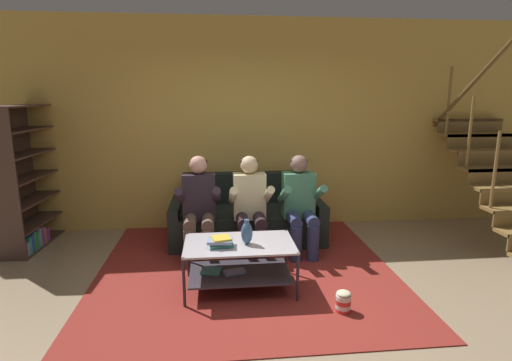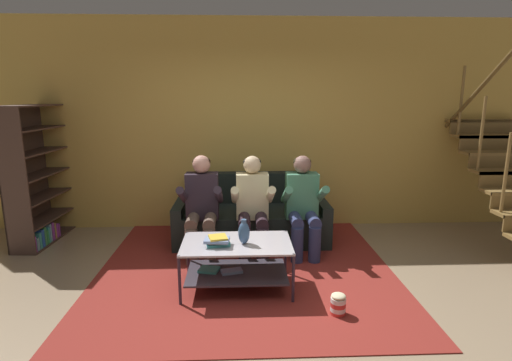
{
  "view_description": "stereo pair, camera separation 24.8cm",
  "coord_description": "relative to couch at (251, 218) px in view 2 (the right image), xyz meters",
  "views": [
    {
      "loc": [
        -0.39,
        -3.17,
        1.88
      ],
      "look_at": [
        0.03,
        0.87,
        1.0
      ],
      "focal_mm": 28.0,
      "sensor_mm": 36.0,
      "label": 1
    },
    {
      "loc": [
        -0.14,
        -3.19,
        1.88
      ],
      "look_at": [
        0.03,
        0.87,
        1.0
      ],
      "focal_mm": 28.0,
      "sensor_mm": 36.0,
      "label": 2
    }
  ],
  "objects": [
    {
      "name": "popcorn_tub",
      "position": [
        0.69,
        -1.94,
        -0.17
      ],
      "size": [
        0.13,
        0.13,
        0.2
      ],
      "color": "red",
      "rests_on": "ground"
    },
    {
      "name": "area_rug",
      "position": [
        -0.09,
        -0.83,
        -0.27
      ],
      "size": [
        3.17,
        3.35,
        0.01
      ],
      "color": "maroon",
      "rests_on": "ground"
    },
    {
      "name": "ground",
      "position": [
        -0.01,
        -1.87,
        -0.28
      ],
      "size": [
        16.8,
        16.8,
        0.0
      ],
      "primitive_type": "plane",
      "color": "gray"
    },
    {
      "name": "bookshelf",
      "position": [
        -2.76,
        0.01,
        0.45
      ],
      "size": [
        0.39,
        1.07,
        1.76
      ],
      "color": "#47322B",
      "rests_on": "ground"
    },
    {
      "name": "person_seated_right",
      "position": [
        0.6,
        -0.54,
        0.36
      ],
      "size": [
        0.5,
        0.58,
        1.17
      ],
      "color": "navy",
      "rests_on": "ground"
    },
    {
      "name": "person_seated_left",
      "position": [
        -0.6,
        -0.54,
        0.37
      ],
      "size": [
        0.5,
        0.58,
        1.19
      ],
      "color": "brown",
      "rests_on": "ground"
    },
    {
      "name": "person_seated_middle",
      "position": [
        0.0,
        -0.54,
        0.36
      ],
      "size": [
        0.5,
        0.58,
        1.18
      ],
      "color": "#2B1C24",
      "rests_on": "ground"
    },
    {
      "name": "back_partition",
      "position": [
        -0.01,
        0.59,
        1.17
      ],
      "size": [
        8.4,
        0.12,
        2.9
      ],
      "primitive_type": "cube",
      "color": "gold",
      "rests_on": "ground"
    },
    {
      "name": "vase",
      "position": [
        -0.11,
        -1.44,
        0.32
      ],
      "size": [
        0.11,
        0.11,
        0.24
      ],
      "color": "#3A5983",
      "rests_on": "coffee_table"
    },
    {
      "name": "book_stack",
      "position": [
        -0.36,
        -1.48,
        0.25
      ],
      "size": [
        0.25,
        0.2,
        0.09
      ],
      "color": "teal",
      "rests_on": "coffee_table"
    },
    {
      "name": "couch",
      "position": [
        0.0,
        0.0,
        0.0
      ],
      "size": [
        1.95,
        0.92,
        0.83
      ],
      "color": "black",
      "rests_on": "ground"
    },
    {
      "name": "coffee_table",
      "position": [
        -0.19,
        -1.4,
        0.04
      ],
      "size": [
        1.06,
        0.64,
        0.48
      ],
      "color": "#BCB5BD",
      "rests_on": "ground"
    },
    {
      "name": "staircase_run",
      "position": [
        3.21,
        -0.21,
        0.8
      ],
      "size": [
        0.98,
        2.65,
        2.85
      ],
      "color": "olive",
      "rests_on": "ground"
    }
  ]
}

